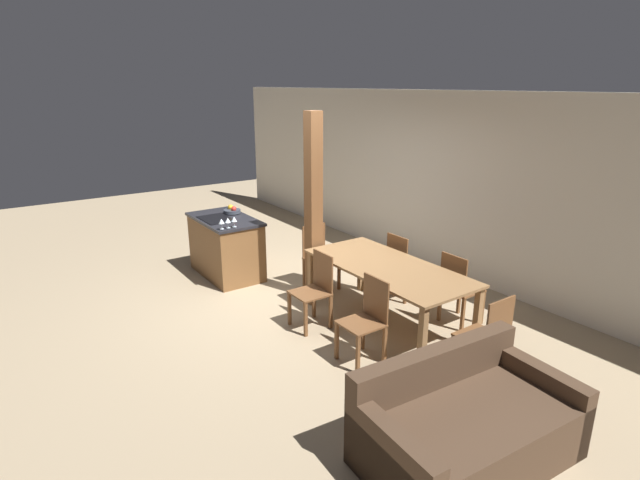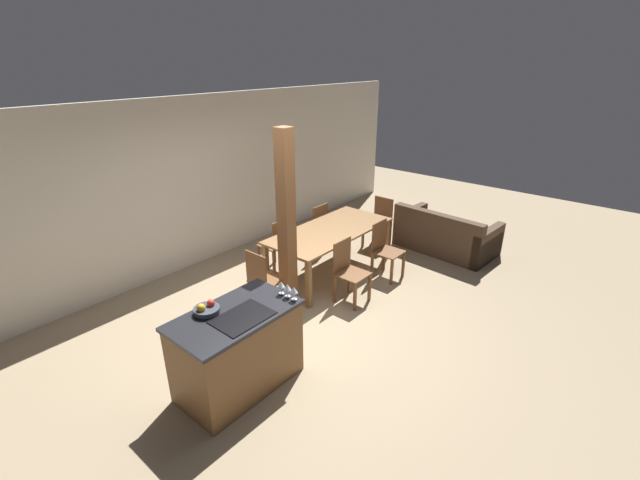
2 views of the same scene
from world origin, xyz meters
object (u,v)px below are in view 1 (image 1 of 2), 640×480
dining_chair_far_left (403,265)px  dining_chair_far_right (459,288)px  dining_chair_foot_end (487,336)px  wine_glass_far (234,219)px  fruit_bowl (232,210)px  wine_glass_near (221,221)px  wine_glass_middle (228,220)px  dining_table (388,273)px  dining_chair_near_left (315,289)px  dining_chair_head_end (318,255)px  timber_post (313,208)px  dining_chair_near_right (367,318)px  couch (466,427)px  kitchen_island (226,246)px

dining_chair_far_left → dining_chair_far_right: (0.95, 0.00, 0.00)m
dining_chair_foot_end → wine_glass_far: bearing=-74.3°
fruit_bowl → wine_glass_far: size_ratio=1.78×
dining_chair_far_left → dining_chair_foot_end: same height
wine_glass_near → wine_glass_far: same height
wine_glass_middle → dining_table: size_ratio=0.07×
dining_chair_near_left → dining_chair_head_end: 1.19m
wine_glass_far → timber_post: timber_post is taller
dining_table → dining_chair_near_right: bearing=-56.2°
wine_glass_near → dining_chair_near_left: wine_glass_near is taller
dining_chair_near_left → dining_chair_head_end: same height
couch → dining_table: bearing=67.5°
wine_glass_middle → dining_chair_head_end: wine_glass_middle is taller
wine_glass_middle → dining_chair_near_right: wine_glass_middle is taller
dining_chair_far_right → dining_table: bearing=56.2°
dining_chair_near_left → timber_post: size_ratio=0.36×
dining_chair_far_left → dining_chair_foot_end: size_ratio=1.00×
dining_chair_far_left → dining_chair_foot_end: (1.91, -0.71, 0.00)m
wine_glass_middle → dining_chair_near_right: size_ratio=0.16×
kitchen_island → timber_post: timber_post is taller
dining_chair_head_end → fruit_bowl: bearing=116.3°
fruit_bowl → dining_chair_head_end: 1.58m
kitchen_island → dining_chair_far_right: kitchen_island is taller
dining_chair_near_right → couch: (1.56, -0.31, -0.19)m
dining_chair_far_right → couch: 2.34m
dining_table → dining_chair_foot_end: (1.43, 0.00, -0.20)m
fruit_bowl → dining_chair_far_right: size_ratio=0.29×
dining_table → wine_glass_middle: bearing=-152.4°
kitchen_island → wine_glass_near: (0.56, -0.29, 0.56)m
kitchen_island → dining_table: kitchen_island is taller
fruit_bowl → kitchen_island: bearing=-50.4°
dining_chair_near_left → dining_chair_far_right: same height
wine_glass_middle → wine_glass_near: bearing=-90.0°
wine_glass_far → dining_chair_near_right: size_ratio=0.16×
dining_table → wine_glass_far: bearing=-154.5°
dining_chair_near_left → timber_post: bearing=147.0°
wine_glass_middle → dining_chair_head_end: bearing=59.9°
kitchen_island → dining_chair_near_right: size_ratio=1.42×
kitchen_island → wine_glass_far: 0.80m
dining_chair_foot_end → couch: size_ratio=0.52×
wine_glass_near → dining_chair_far_left: 2.51m
dining_chair_foot_end → timber_post: (-2.63, -0.24, 0.77)m
dining_table → dining_chair_foot_end: bearing=0.0°
dining_table → dining_chair_head_end: bearing=180.0°
dining_chair_head_end → dining_chair_foot_end: 2.86m
dining_chair_head_end → dining_chair_far_right: bearing=-69.6°
dining_chair_far_left → wine_glass_middle: bearing=48.5°
wine_glass_far → dining_chair_far_left: size_ratio=0.16×
wine_glass_far → dining_chair_near_left: wine_glass_far is taller
dining_chair_head_end → dining_table: bearing=-90.0°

